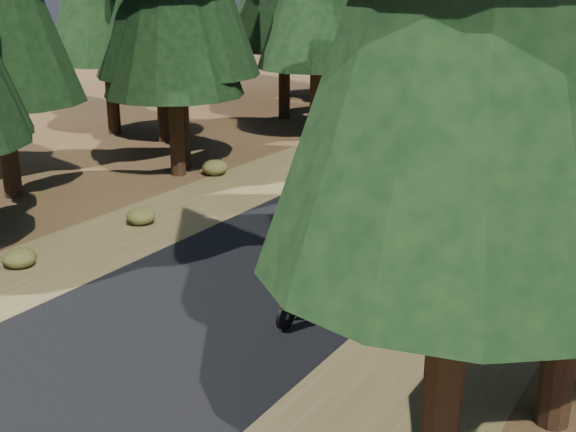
% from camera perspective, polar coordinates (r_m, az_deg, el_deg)
% --- Properties ---
extents(ground, '(120.00, 120.00, 0.00)m').
position_cam_1_polar(ground, '(15.80, -2.89, -5.24)').
color(ground, '#412A17').
rests_on(ground, ground).
extents(road, '(6.00, 100.00, 0.01)m').
position_cam_1_polar(road, '(19.83, 5.35, -0.31)').
color(road, black).
rests_on(road, ground).
extents(shoulder_l, '(3.20, 100.00, 0.01)m').
position_cam_1_polar(shoulder_l, '(22.16, -5.33, 1.69)').
color(shoulder_l, brown).
rests_on(shoulder_l, ground).
extents(shoulder_r, '(3.20, 100.00, 0.01)m').
position_cam_1_polar(shoulder_r, '(18.38, 18.26, -2.72)').
color(shoulder_r, brown).
rests_on(shoulder_r, ground).
extents(understory_shrubs, '(15.08, 29.96, 0.61)m').
position_cam_1_polar(understory_shrubs, '(21.60, 12.60, 1.60)').
color(understory_shrubs, '#474C1E').
rests_on(understory_shrubs, ground).
extents(rider_lead, '(0.56, 1.60, 1.40)m').
position_cam_1_polar(rider_lead, '(13.92, 1.04, -6.46)').
color(rider_lead, white).
rests_on(rider_lead, road).
extents(rider_follow, '(0.68, 1.62, 1.40)m').
position_cam_1_polar(rider_follow, '(22.20, 1.81, 3.05)').
color(rider_follow, '#A80B1D').
rests_on(rider_follow, road).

